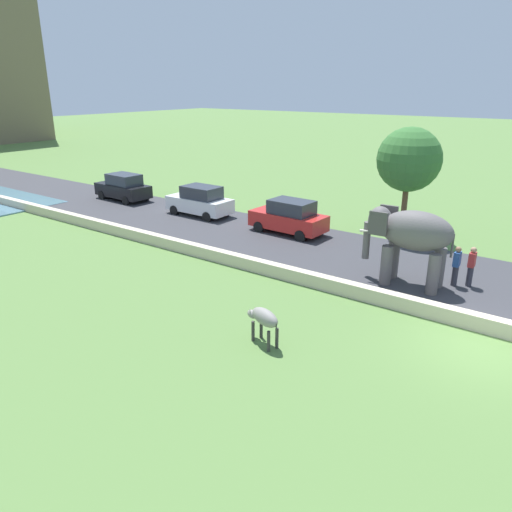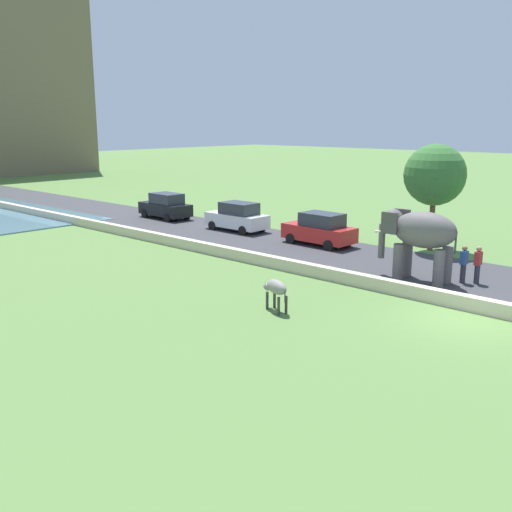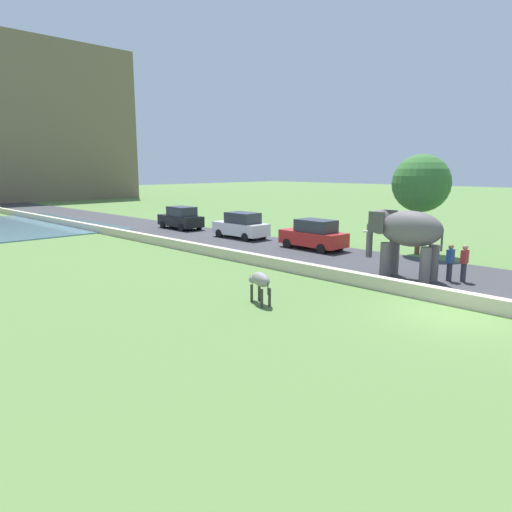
{
  "view_description": "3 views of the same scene",
  "coord_description": "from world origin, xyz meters",
  "px_view_note": "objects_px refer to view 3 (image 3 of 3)",
  "views": [
    {
      "loc": [
        -14.08,
        -2.03,
        7.38
      ],
      "look_at": [
        -0.35,
        7.94,
        1.36
      ],
      "focal_mm": 34.03,
      "sensor_mm": 36.0,
      "label": 1
    },
    {
      "loc": [
        -18.5,
        -7.36,
        6.55
      ],
      "look_at": [
        -2.04,
        7.64,
        1.4
      ],
      "focal_mm": 40.79,
      "sensor_mm": 36.0,
      "label": 2
    },
    {
      "loc": [
        -14.91,
        -5.84,
        4.75
      ],
      "look_at": [
        -1.66,
        7.4,
        1.2
      ],
      "focal_mm": 32.79,
      "sensor_mm": 36.0,
      "label": 3
    }
  ],
  "objects_px": {
    "person_trailing": "(464,263)",
    "cow_grey": "(260,281)",
    "elephant": "(405,233)",
    "car_black": "(181,218)",
    "car_white": "(241,226)",
    "person_beside_elephant": "(450,262)",
    "car_red": "(314,235)"
  },
  "relations": [
    {
      "from": "person_beside_elephant",
      "to": "person_trailing",
      "type": "relative_size",
      "value": 1.0
    },
    {
      "from": "elephant",
      "to": "cow_grey",
      "type": "xyz_separation_m",
      "value": [
        -6.92,
        1.84,
        -1.2
      ]
    },
    {
      "from": "car_white",
      "to": "elephant",
      "type": "bearing_deg",
      "value": -103.17
    },
    {
      "from": "car_white",
      "to": "cow_grey",
      "type": "xyz_separation_m",
      "value": [
        -10.09,
        -11.68,
        -0.06
      ]
    },
    {
      "from": "person_trailing",
      "to": "car_black",
      "type": "relative_size",
      "value": 0.4
    },
    {
      "from": "elephant",
      "to": "car_white",
      "type": "xyz_separation_m",
      "value": [
        3.16,
        13.52,
        -1.14
      ]
    },
    {
      "from": "elephant",
      "to": "car_black",
      "type": "distance_m",
      "value": 20.65
    },
    {
      "from": "car_red",
      "to": "cow_grey",
      "type": "bearing_deg",
      "value": -151.42
    },
    {
      "from": "car_red",
      "to": "cow_grey",
      "type": "relative_size",
      "value": 2.86
    },
    {
      "from": "car_black",
      "to": "cow_grey",
      "type": "distance_m",
      "value": 21.1
    },
    {
      "from": "person_beside_elephant",
      "to": "car_white",
      "type": "height_order",
      "value": "car_white"
    },
    {
      "from": "elephant",
      "to": "person_beside_elephant",
      "type": "bearing_deg",
      "value": -59.37
    },
    {
      "from": "person_trailing",
      "to": "car_white",
      "type": "bearing_deg",
      "value": 82.87
    },
    {
      "from": "elephant",
      "to": "car_red",
      "type": "height_order",
      "value": "elephant"
    },
    {
      "from": "person_beside_elephant",
      "to": "car_black",
      "type": "height_order",
      "value": "car_black"
    },
    {
      "from": "elephant",
      "to": "car_white",
      "type": "height_order",
      "value": "elephant"
    },
    {
      "from": "car_white",
      "to": "person_trailing",
      "type": "bearing_deg",
      "value": -97.13
    },
    {
      "from": "car_black",
      "to": "car_red",
      "type": "xyz_separation_m",
      "value": [
        0.0,
        -13.04,
        0.0
      ]
    },
    {
      "from": "elephant",
      "to": "car_black",
      "type": "relative_size",
      "value": 0.86
    },
    {
      "from": "person_beside_elephant",
      "to": "car_white",
      "type": "xyz_separation_m",
      "value": [
        2.22,
        15.1,
        0.03
      ]
    },
    {
      "from": "person_beside_elephant",
      "to": "cow_grey",
      "type": "bearing_deg",
      "value": 156.47
    },
    {
      "from": "car_white",
      "to": "cow_grey",
      "type": "distance_m",
      "value": 15.43
    },
    {
      "from": "person_beside_elephant",
      "to": "car_black",
      "type": "xyz_separation_m",
      "value": [
        2.22,
        21.96,
        0.03
      ]
    },
    {
      "from": "car_red",
      "to": "cow_grey",
      "type": "distance_m",
      "value": 11.48
    },
    {
      "from": "person_beside_elephant",
      "to": "cow_grey",
      "type": "distance_m",
      "value": 8.58
    },
    {
      "from": "elephant",
      "to": "car_white",
      "type": "relative_size",
      "value": 0.87
    },
    {
      "from": "car_black",
      "to": "car_white",
      "type": "distance_m",
      "value": 6.86
    },
    {
      "from": "elephant",
      "to": "cow_grey",
      "type": "height_order",
      "value": "elephant"
    },
    {
      "from": "person_trailing",
      "to": "cow_grey",
      "type": "relative_size",
      "value": 1.15
    },
    {
      "from": "car_white",
      "to": "car_red",
      "type": "relative_size",
      "value": 0.99
    },
    {
      "from": "elephant",
      "to": "car_white",
      "type": "bearing_deg",
      "value": 76.83
    },
    {
      "from": "car_black",
      "to": "person_beside_elephant",
      "type": "bearing_deg",
      "value": -95.77
    }
  ]
}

